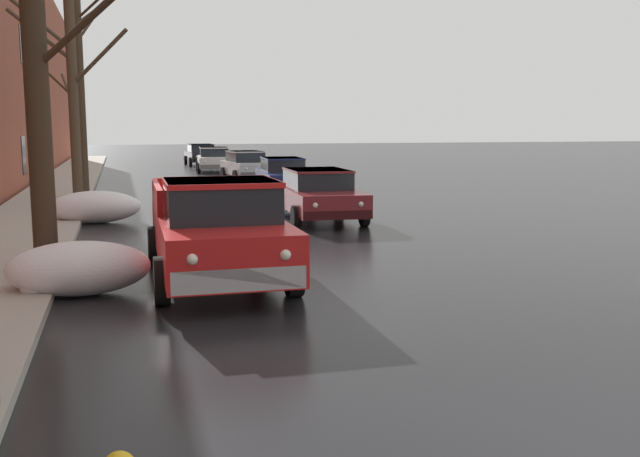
# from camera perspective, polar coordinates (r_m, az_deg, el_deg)

# --- Properties ---
(left_sidewalk_slab) EXTENTS (2.60, 80.00, 0.14)m
(left_sidewalk_slab) POSITION_cam_1_polar(r_m,az_deg,el_deg) (22.10, -21.92, 1.14)
(left_sidewalk_slab) COLOR #A8A399
(left_sidewalk_slab) RESTS_ON ground
(snow_bank_near_corner_left) EXTENTS (2.42, 1.16, 0.87)m
(snow_bank_near_corner_left) POSITION_cam_1_polar(r_m,az_deg,el_deg) (19.92, -17.78, 1.65)
(snow_bank_near_corner_left) COLOR white
(snow_bank_near_corner_left) RESTS_ON ground
(snow_bank_along_left_kerb) EXTENTS (2.55, 1.22, 0.60)m
(snow_bank_along_left_kerb) POSITION_cam_1_polar(r_m,az_deg,el_deg) (30.36, -0.09, 3.98)
(snow_bank_along_left_kerb) COLOR white
(snow_bank_along_left_kerb) RESTS_ON ground
(snow_bank_mid_block_left) EXTENTS (2.16, 1.17, 0.84)m
(snow_bank_mid_block_left) POSITION_cam_1_polar(r_m,az_deg,el_deg) (11.48, -19.12, -3.13)
(snow_bank_mid_block_left) COLOR white
(snow_bank_mid_block_left) RESTS_ON ground
(bare_tree_second_along_sidewalk) EXTENTS (3.70, 1.52, 6.98)m
(bare_tree_second_along_sidewalk) POSITION_cam_1_polar(r_m,az_deg,el_deg) (12.68, -22.23, 12.80)
(bare_tree_second_along_sidewalk) COLOR #382B1E
(bare_tree_second_along_sidewalk) RESTS_ON ground
(bare_tree_mid_block) EXTENTS (3.43, 3.08, 6.42)m
(bare_tree_mid_block) POSITION_cam_1_polar(r_m,az_deg,el_deg) (22.72, -19.51, 10.04)
(bare_tree_mid_block) COLOR #4C3D2D
(bare_tree_mid_block) RESTS_ON ground
(bare_tree_far_down_block) EXTENTS (2.66, 2.52, 7.42)m
(bare_tree_far_down_block) POSITION_cam_1_polar(r_m,az_deg,el_deg) (27.05, -18.88, 10.32)
(bare_tree_far_down_block) COLOR #423323
(bare_tree_far_down_block) RESTS_ON ground
(pickup_truck_red_approaching_near_lane) EXTENTS (2.26, 5.47, 1.76)m
(pickup_truck_red_approaching_near_lane) POSITION_cam_1_polar(r_m,az_deg,el_deg) (11.98, -8.41, -0.02)
(pickup_truck_red_approaching_near_lane) COLOR red
(pickup_truck_red_approaching_near_lane) RESTS_ON ground
(sedan_maroon_parked_kerbside_close) EXTENTS (2.19, 4.53, 1.42)m
(sedan_maroon_parked_kerbside_close) POSITION_cam_1_polar(r_m,az_deg,el_deg) (19.48, -0.13, 2.88)
(sedan_maroon_parked_kerbside_close) COLOR maroon
(sedan_maroon_parked_kerbside_close) RESTS_ON ground
(sedan_darkblue_parked_kerbside_mid) EXTENTS (2.04, 4.29, 1.42)m
(sedan_darkblue_parked_kerbside_mid) POSITION_cam_1_polar(r_m,az_deg,el_deg) (26.74, -3.03, 4.34)
(sedan_darkblue_parked_kerbside_mid) COLOR navy
(sedan_darkblue_parked_kerbside_mid) RESTS_ON ground
(sedan_silver_parked_far_down_block) EXTENTS (2.16, 4.07, 1.42)m
(sedan_silver_parked_far_down_block) POSITION_cam_1_polar(r_m,az_deg,el_deg) (34.17, -6.03, 5.17)
(sedan_silver_parked_far_down_block) COLOR #B7B7BC
(sedan_silver_parked_far_down_block) RESTS_ON ground
(sedan_white_queued_behind_truck) EXTENTS (2.22, 4.01, 1.42)m
(sedan_white_queued_behind_truck) POSITION_cam_1_polar(r_m,az_deg,el_deg) (40.69, -8.62, 5.62)
(sedan_white_queued_behind_truck) COLOR silver
(sedan_white_queued_behind_truck) RESTS_ON ground
(sedan_black_at_far_intersection) EXTENTS (2.03, 4.41, 1.42)m
(sedan_black_at_far_intersection) POSITION_cam_1_polar(r_m,az_deg,el_deg) (47.85, -9.65, 5.99)
(sedan_black_at_far_intersection) COLOR black
(sedan_black_at_far_intersection) RESTS_ON ground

